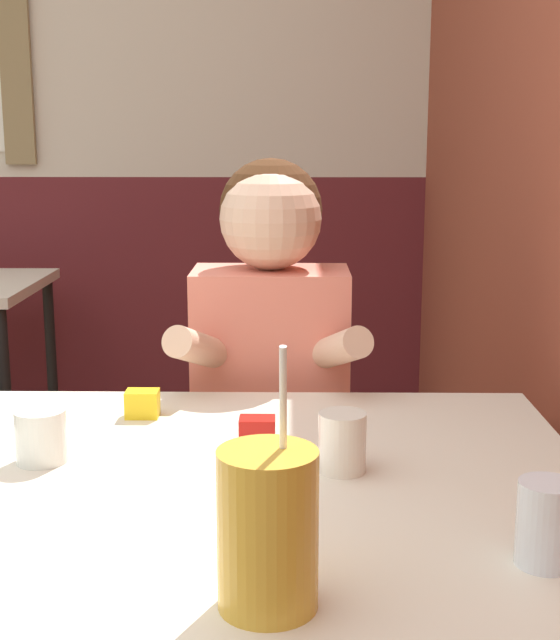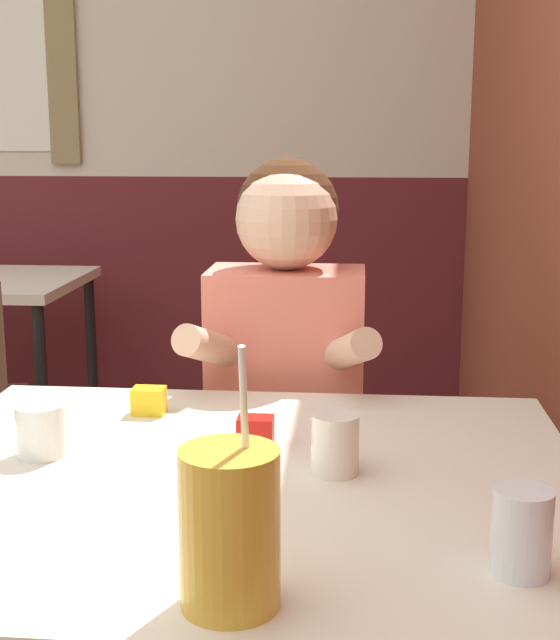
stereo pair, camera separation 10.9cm
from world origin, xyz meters
The scene contains 10 objects.
brick_wall_right centered at (1.47, 1.39, 1.35)m, with size 0.08×4.78×2.70m.
back_wall centered at (-0.02, 2.81, 1.36)m, with size 5.88×0.09×2.70m.
main_table centered at (0.83, 0.43, 0.70)m, with size 1.07×0.92×0.76m.
person_seated centered at (0.85, 1.07, 0.66)m, with size 0.42×0.42×1.22m.
cocktail_pitcher centered at (0.88, 0.06, 0.85)m, with size 0.11×0.11×0.30m.
glass_near_pitcher centered at (1.21, 0.16, 0.81)m, with size 0.07×0.07×0.11m.
glass_center centered at (0.50, 0.49, 0.80)m, with size 0.08×0.08×0.09m.
glass_far_side centered at (0.98, 0.46, 0.81)m, with size 0.07×0.07×0.09m.
condiment_ketchup centered at (0.84, 0.57, 0.79)m, with size 0.06×0.04×0.05m.
condiment_mustard centered at (0.63, 0.72, 0.79)m, with size 0.06×0.04×0.05m.
Camera 2 is at (1.01, -0.84, 1.27)m, focal length 50.00 mm.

